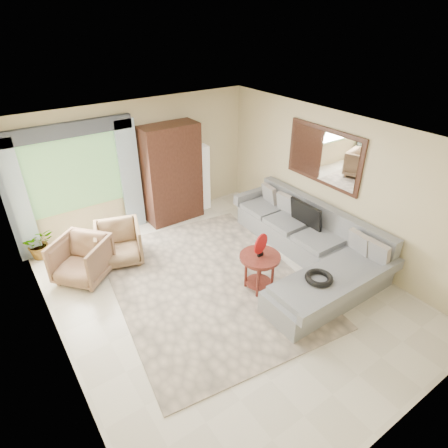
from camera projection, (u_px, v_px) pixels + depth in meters
ground at (224, 291)px, 6.24m from camera, size 6.00×6.00×0.00m
area_rug at (208, 282)px, 6.44m from camera, size 3.50×4.36×0.02m
sectional_sofa at (309, 248)px, 6.85m from camera, size 2.30×3.46×0.90m
tv_screen at (306, 214)px, 7.06m from camera, size 0.14×0.74×0.48m
garden_hose at (319, 278)px, 5.68m from camera, size 0.43×0.43×0.09m
coffee_table at (259, 272)px, 6.13m from camera, size 0.67×0.67×0.67m
red_disc at (261, 244)px, 5.86m from camera, size 0.33×0.12×0.34m
armchair_left at (82, 259)px, 6.37m from camera, size 1.17×1.17×0.76m
armchair_right at (119, 243)px, 6.83m from camera, size 0.99×1.01×0.74m
potted_plant at (39, 243)px, 6.97m from camera, size 0.57×0.50×0.60m
armoire at (172, 174)px, 7.91m from camera, size 1.20×0.55×2.10m
floor_lamp at (203, 178)px, 8.50m from camera, size 0.24×0.24×1.50m
window at (74, 175)px, 6.98m from camera, size 1.80×0.04×1.40m
curtain_left at (17, 203)px, 6.52m from camera, size 0.40×0.08×2.30m
curtain_right at (130, 176)px, 7.56m from camera, size 0.40×0.08×2.30m
valance at (65, 130)px, 6.50m from camera, size 2.40×0.12×0.26m
wall_mirror at (323, 156)px, 6.82m from camera, size 0.05×1.70×1.05m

